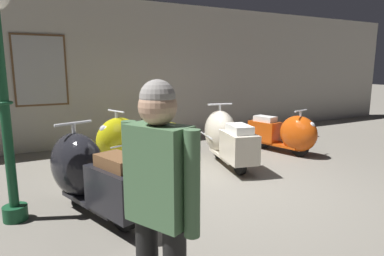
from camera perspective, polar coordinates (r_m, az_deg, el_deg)
The scene contains 8 objects.
ground_plane at distance 5.25m, azimuth 6.03°, elevation -9.92°, with size 60.00×60.00×0.00m, color slate.
showroom_back_wall at distance 8.34m, azimuth -8.93°, elevation 9.34°, with size 18.00×0.24×3.35m.
scooter_0 at distance 4.42m, azimuth -17.23°, elevation -7.33°, with size 1.05×1.91×1.12m.
scooter_1 at distance 6.41m, azimuth -10.40°, elevation -1.82°, with size 1.78×1.02×1.05m.
scooter_2 at distance 6.36m, azimuth 5.71°, elevation -1.52°, with size 0.93×1.89×1.11m.
scooter_3 at distance 7.30m, azimuth 16.00°, elevation -0.87°, with size 0.79×1.63×0.96m.
lamppost at distance 4.32m, azimuth -29.83°, elevation 7.41°, with size 0.34×0.34×2.76m.
visitor_0 at distance 2.13m, azimuth -5.58°, elevation -12.04°, with size 0.40×0.54×1.76m.
Camera 1 is at (-2.81, -4.05, 1.83)m, focal length 31.16 mm.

